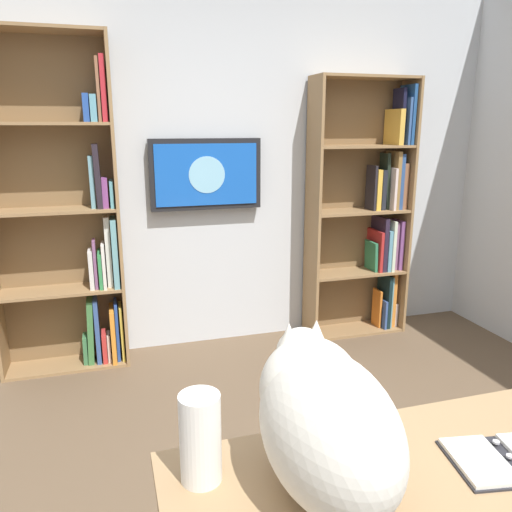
{
  "coord_description": "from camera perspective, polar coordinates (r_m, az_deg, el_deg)",
  "views": [
    {
      "loc": [
        0.77,
        1.47,
        1.66
      ],
      "look_at": [
        0.02,
        -1.05,
        0.97
      ],
      "focal_mm": 35.35,
      "sensor_mm": 36.0,
      "label": 1
    }
  ],
  "objects": [
    {
      "name": "wall_mounted_tv",
      "position": [
        3.7,
        -5.68,
        9.18
      ],
      "size": [
        0.81,
        0.07,
        0.51
      ],
      "color": "black"
    },
    {
      "name": "cat",
      "position": [
        1.35,
        7.5,
        -17.48
      ],
      "size": [
        0.32,
        0.66,
        0.4
      ],
      "color": "silver",
      "rests_on": "desk"
    },
    {
      "name": "bookshelf_left",
      "position": [
        4.12,
        12.77,
        4.74
      ],
      "size": [
        0.81,
        0.28,
        2.01
      ],
      "color": "#937047",
      "rests_on": "ground"
    },
    {
      "name": "bookshelf_right",
      "position": [
        3.6,
        -20.25,
        3.51
      ],
      "size": [
        0.84,
        0.28,
        2.23
      ],
      "color": "#937047",
      "rests_on": "ground"
    },
    {
      "name": "paper_towel_roll",
      "position": [
        1.4,
        -6.32,
        -19.79
      ],
      "size": [
        0.11,
        0.11,
        0.25
      ],
      "primitive_type": "cylinder",
      "color": "white",
      "rests_on": "desk"
    },
    {
      "name": "open_binder",
      "position": [
        1.68,
        26.75,
        -19.84
      ],
      "size": [
        0.36,
        0.27,
        0.02
      ],
      "color": "#26262B",
      "rests_on": "desk"
    },
    {
      "name": "wall_back",
      "position": [
        3.8,
        -4.83,
        9.87
      ],
      "size": [
        4.52,
        0.06,
        2.7
      ],
      "primitive_type": "cube",
      "color": "silver",
      "rests_on": "ground"
    }
  ]
}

